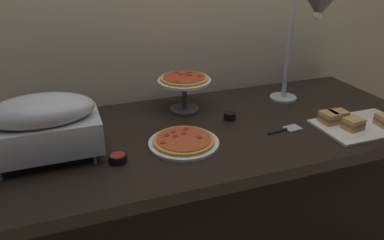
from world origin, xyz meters
name	(u,v)px	position (x,y,z in m)	size (l,w,h in m)	color
back_wall	(183,10)	(0.00, 0.50, 1.20)	(4.40, 0.04, 2.40)	#C6B593
buffet_table	(218,194)	(0.00, 0.00, 0.39)	(1.90, 0.84, 0.76)	black
chafing_dish	(43,124)	(-0.73, -0.05, 0.91)	(0.40, 0.22, 0.26)	#B7BABF
heat_lamp	(312,19)	(0.45, 0.04, 1.20)	(0.15, 0.33, 0.56)	#B7BABF
pizza_plate_front	(184,141)	(-0.21, -0.11, 0.77)	(0.29, 0.29, 0.03)	white
pizza_plate_center	(184,83)	(-0.09, 0.23, 0.90)	(0.26, 0.26, 0.18)	#595B60
sandwich_platter	(364,122)	(0.60, -0.23, 0.78)	(0.40, 0.26, 0.06)	white
sauce_cup_near	(118,158)	(-0.49, -0.16, 0.78)	(0.07, 0.07, 0.03)	black
sauce_cup_far	(230,116)	(0.07, 0.05, 0.78)	(0.06, 0.06, 0.03)	black
serving_spatula	(285,130)	(0.25, -0.14, 0.76)	(0.17, 0.06, 0.01)	#B7BABF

